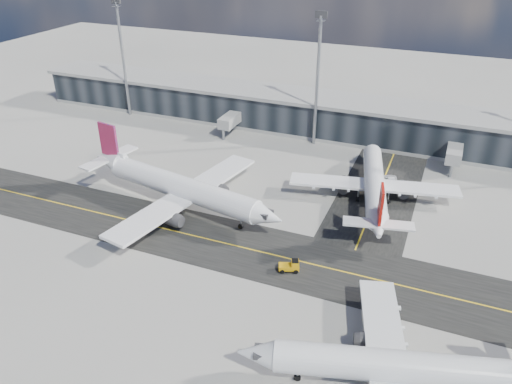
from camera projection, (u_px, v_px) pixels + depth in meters
ground at (223, 259)px, 75.35m from camera, size 300.00×300.00×0.00m
taxiway_lanes at (272, 229)px, 82.75m from camera, size 180.00×63.00×0.03m
terminal_concourse at (323, 117)px, 117.88m from camera, size 152.00×19.80×8.80m
floodlight_masts at (318, 76)px, 106.72m from camera, size 102.50×0.70×28.90m
airliner_af at (180, 187)px, 87.09m from camera, size 41.19×35.32×12.24m
airliner_redtail at (374, 185)px, 89.05m from camera, size 30.55×35.58×10.60m
airliner_near at (404, 368)px, 52.82m from camera, size 35.09×30.20×10.54m
baggage_tug at (291, 266)px, 72.46m from camera, size 3.26×2.39×1.85m
service_van at (392, 183)px, 95.57m from camera, size 4.26×6.14×1.56m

